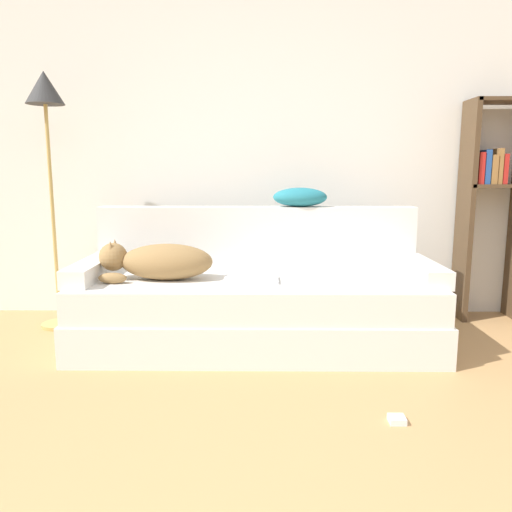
% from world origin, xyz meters
% --- Properties ---
extents(wall_back, '(8.14, 0.06, 2.70)m').
position_xyz_m(wall_back, '(0.00, 3.03, 1.35)').
color(wall_back, silver).
rests_on(wall_back, ground_plane).
extents(couch, '(2.15, 0.88, 0.42)m').
position_xyz_m(couch, '(0.13, 2.25, 0.21)').
color(couch, silver).
rests_on(couch, ground_plane).
extents(couch_backrest, '(2.11, 0.15, 0.41)m').
position_xyz_m(couch_backrest, '(0.13, 2.62, 0.63)').
color(couch_backrest, silver).
rests_on(couch_backrest, couch).
extents(couch_arm_left, '(0.15, 0.69, 0.10)m').
position_xyz_m(couch_arm_left, '(-0.87, 2.25, 0.47)').
color(couch_arm_left, silver).
rests_on(couch_arm_left, couch).
extents(couch_arm_right, '(0.15, 0.69, 0.10)m').
position_xyz_m(couch_arm_right, '(1.13, 2.25, 0.47)').
color(couch_arm_right, silver).
rests_on(couch_arm_right, couch).
extents(dog, '(0.68, 0.28, 0.24)m').
position_xyz_m(dog, '(-0.45, 2.19, 0.53)').
color(dog, olive).
rests_on(dog, couch).
extents(laptop, '(0.32, 0.21, 0.02)m').
position_xyz_m(laptop, '(0.10, 2.16, 0.43)').
color(laptop, silver).
rests_on(laptop, couch).
extents(throw_pillow, '(0.36, 0.21, 0.13)m').
position_xyz_m(throw_pillow, '(0.42, 2.62, 0.89)').
color(throw_pillow, teal).
rests_on(throw_pillow, couch_backrest).
extents(bookshelf, '(0.43, 0.26, 1.55)m').
position_xyz_m(bookshelf, '(1.80, 2.84, 0.89)').
color(bookshelf, '#4C3823').
rests_on(bookshelf, ground_plane).
extents(floor_lamp, '(0.25, 0.25, 1.70)m').
position_xyz_m(floor_lamp, '(-1.24, 2.61, 1.39)').
color(floor_lamp, tan).
rests_on(floor_lamp, ground_plane).
extents(power_adapter, '(0.07, 0.07, 0.03)m').
position_xyz_m(power_adapter, '(0.74, 1.27, 0.01)').
color(power_adapter, silver).
rests_on(power_adapter, ground_plane).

